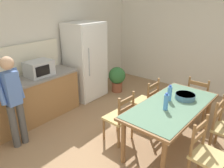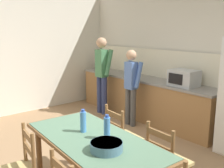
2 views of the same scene
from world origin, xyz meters
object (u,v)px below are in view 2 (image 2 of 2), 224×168
object	(u,v)px
serving_bowl	(106,146)
chair_side_far_right	(167,162)
microwave	(184,78)
dining_table	(94,146)
bottle_off_centre	(107,128)
person_at_counter	(131,84)
chair_side_far_left	(122,138)
person_at_sink	(102,72)
bottle_near_centre	(83,121)

from	to	relation	value
serving_bowl	chair_side_far_right	xyz separation A→B (m)	(0.13, 0.78, -0.38)
microwave	dining_table	bearing A→B (deg)	-75.71
bottle_off_centre	chair_side_far_right	xyz separation A→B (m)	(0.35, 0.59, -0.46)
microwave	dining_table	world-z (taller)	microwave
bottle_off_centre	person_at_counter	size ratio (longest dim) A/B	0.18
microwave	chair_side_far_left	xyz separation A→B (m)	(0.27, -1.78, -0.60)
dining_table	person_at_counter	size ratio (longest dim) A/B	1.22
person_at_sink	person_at_counter	xyz separation A→B (m)	(0.97, -0.02, -0.12)
dining_table	bottle_off_centre	distance (m)	0.25
microwave	person_at_sink	size ratio (longest dim) A/B	0.29
person_at_sink	chair_side_far_right	bearing A→B (deg)	-114.41
bottle_near_centre	serving_bowl	distance (m)	0.55
microwave	bottle_off_centre	size ratio (longest dim) A/B	1.85
chair_side_far_right	person_at_sink	distance (m)	3.26
bottle_off_centre	person_at_counter	xyz separation A→B (m)	(-1.60, 1.90, -0.04)
chair_side_far_right	bottle_off_centre	bearing A→B (deg)	61.37
dining_table	serving_bowl	size ratio (longest dim) A/B	5.82
bottle_off_centre	person_at_counter	bearing A→B (deg)	130.09
dining_table	bottle_near_centre	distance (m)	0.31
person_at_sink	bottle_off_centre	bearing A→B (deg)	-126.74
dining_table	serving_bowl	bearing A→B (deg)	-14.37
person_at_counter	chair_side_far_left	bearing A→B (deg)	-138.15
bottle_near_centre	person_at_sink	xyz separation A→B (m)	(-2.25, 2.01, 0.08)
dining_table	person_at_counter	distance (m)	2.51
microwave	chair_side_far_right	xyz separation A→B (m)	(1.09, -1.83, -0.60)
microwave	serving_bowl	world-z (taller)	microwave
person_at_counter	bottle_near_centre	bearing A→B (deg)	-147.33
chair_side_far_left	person_at_sink	size ratio (longest dim) A/B	0.52
bottle_off_centre	chair_side_far_right	distance (m)	0.83
microwave	person_at_counter	size ratio (longest dim) A/B	0.33
microwave	serving_bowl	bearing A→B (deg)	-69.81
dining_table	bottle_near_centre	bearing A→B (deg)	176.95
dining_table	bottle_off_centre	xyz separation A→B (m)	(0.10, 0.10, 0.21)
microwave	bottle_near_centre	world-z (taller)	microwave
bottle_off_centre	serving_bowl	xyz separation A→B (m)	(0.22, -0.18, -0.07)
bottle_off_centre	serving_bowl	size ratio (longest dim) A/B	0.84
dining_table	chair_side_far_right	bearing A→B (deg)	57.19
microwave	serving_bowl	size ratio (longest dim) A/B	1.56
serving_bowl	person_at_counter	size ratio (longest dim) A/B	0.21
bottle_near_centre	chair_side_far_left	bearing A→B (deg)	101.24
person_at_sink	person_at_counter	distance (m)	0.98
bottle_near_centre	chair_side_far_right	distance (m)	1.06
serving_bowl	person_at_counter	bearing A→B (deg)	131.12
serving_bowl	chair_side_far_left	distance (m)	1.14
chair_side_far_right	person_at_sink	size ratio (longest dim) A/B	0.52
microwave	chair_side_far_right	bearing A→B (deg)	-59.16
bottle_near_centre	chair_side_far_left	size ratio (longest dim) A/B	0.30
serving_bowl	person_at_sink	size ratio (longest dim) A/B	0.18
serving_bowl	microwave	bearing A→B (deg)	110.19
bottle_near_centre	chair_side_far_left	world-z (taller)	bottle_near_centre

